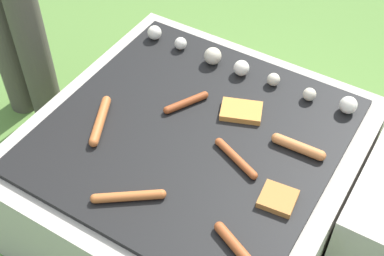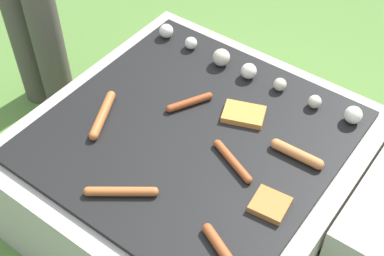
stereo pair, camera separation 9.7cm
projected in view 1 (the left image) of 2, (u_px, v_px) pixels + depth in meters
ground_plane at (192, 213)px, 1.91m from camera, size 14.00×14.00×0.00m
grill at (192, 177)px, 1.76m from camera, size 0.95×0.95×0.42m
sausage_back_left at (236, 158)px, 1.52m from camera, size 0.17×0.08×0.02m
sausage_front_left at (100, 121)px, 1.62m from camera, size 0.11×0.19×0.03m
sausage_front_right at (237, 248)px, 1.31m from camera, size 0.16×0.09×0.03m
sausage_mid_left at (298, 147)px, 1.54m from camera, size 0.17×0.04×0.03m
sausage_front_center at (128, 196)px, 1.42m from camera, size 0.17×0.13×0.03m
sausage_back_center at (186, 103)px, 1.67m from camera, size 0.09×0.14×0.02m
bread_slice_center at (241, 111)px, 1.65m from camera, size 0.15×0.13×0.02m
bread_slice_right at (278, 199)px, 1.42m from camera, size 0.10×0.10×0.02m
mushroom_row at (242, 67)px, 1.77m from camera, size 0.77×0.07×0.06m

